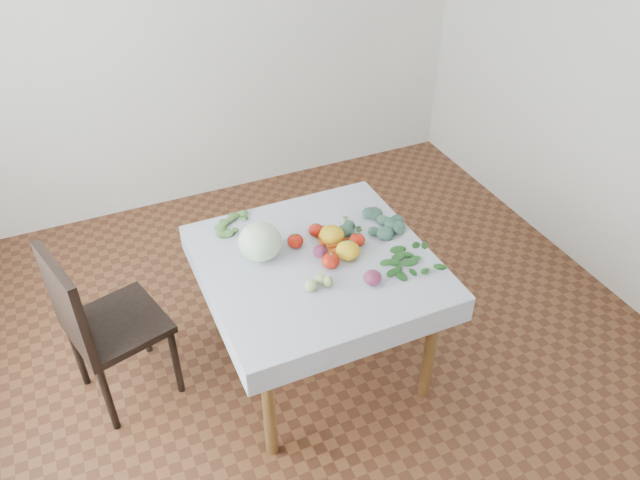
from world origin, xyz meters
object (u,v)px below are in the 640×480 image
(heirloom_back, at_px, (332,235))
(carrot_bunch, at_px, (341,237))
(cabbage, at_px, (260,242))
(table, at_px, (317,275))
(chair, at_px, (97,320))

(heirloom_back, height_order, carrot_bunch, heirloom_back)
(heirloom_back, bearing_deg, cabbage, 175.30)
(cabbage, relative_size, heirloom_back, 1.66)
(table, relative_size, cabbage, 4.66)
(chair, relative_size, heirloom_back, 7.61)
(carrot_bunch, bearing_deg, cabbage, 174.74)
(cabbage, height_order, carrot_bunch, cabbage)
(carrot_bunch, bearing_deg, table, -152.31)
(heirloom_back, bearing_deg, carrot_bunch, -9.28)
(table, relative_size, carrot_bunch, 3.66)
(cabbage, bearing_deg, table, -28.82)
(heirloom_back, distance_m, carrot_bunch, 0.06)
(chair, bearing_deg, heirloom_back, -5.74)
(table, bearing_deg, cabbage, 151.18)
(table, bearing_deg, chair, 168.17)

